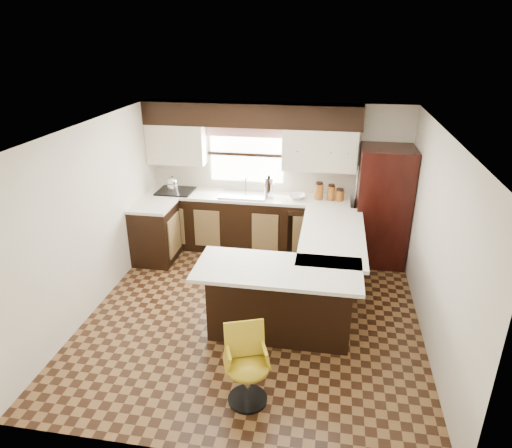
% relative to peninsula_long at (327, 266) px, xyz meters
% --- Properties ---
extents(floor, '(4.40, 4.40, 0.00)m').
position_rel_peninsula_long_xyz_m(floor, '(-0.90, -0.62, -0.45)').
color(floor, '#49301A').
rests_on(floor, ground).
extents(ceiling, '(4.40, 4.40, 0.00)m').
position_rel_peninsula_long_xyz_m(ceiling, '(-0.90, -0.62, 1.95)').
color(ceiling, silver).
rests_on(ceiling, wall_back).
extents(wall_back, '(4.40, 0.00, 4.40)m').
position_rel_peninsula_long_xyz_m(wall_back, '(-0.90, 1.58, 0.75)').
color(wall_back, beige).
rests_on(wall_back, floor).
extents(wall_front, '(4.40, 0.00, 4.40)m').
position_rel_peninsula_long_xyz_m(wall_front, '(-0.90, -2.83, 0.75)').
color(wall_front, beige).
rests_on(wall_front, floor).
extents(wall_left, '(0.00, 4.40, 4.40)m').
position_rel_peninsula_long_xyz_m(wall_left, '(-3.00, -0.62, 0.75)').
color(wall_left, beige).
rests_on(wall_left, floor).
extents(wall_right, '(0.00, 4.40, 4.40)m').
position_rel_peninsula_long_xyz_m(wall_right, '(1.20, -0.62, 0.75)').
color(wall_right, beige).
rests_on(wall_right, floor).
extents(base_cab_back, '(3.30, 0.60, 0.90)m').
position_rel_peninsula_long_xyz_m(base_cab_back, '(-1.35, 1.28, 0.00)').
color(base_cab_back, black).
rests_on(base_cab_back, floor).
extents(base_cab_left, '(0.60, 0.70, 0.90)m').
position_rel_peninsula_long_xyz_m(base_cab_left, '(-2.70, 0.62, 0.00)').
color(base_cab_left, black).
rests_on(base_cab_left, floor).
extents(counter_back, '(3.30, 0.60, 0.04)m').
position_rel_peninsula_long_xyz_m(counter_back, '(-1.35, 1.28, 0.47)').
color(counter_back, silver).
rests_on(counter_back, base_cab_back).
extents(counter_left, '(0.60, 0.70, 0.04)m').
position_rel_peninsula_long_xyz_m(counter_left, '(-2.70, 0.62, 0.47)').
color(counter_left, silver).
rests_on(counter_left, base_cab_left).
extents(soffit, '(3.40, 0.35, 0.36)m').
position_rel_peninsula_long_xyz_m(soffit, '(-1.30, 1.40, 1.77)').
color(soffit, black).
rests_on(soffit, wall_back).
extents(upper_cab_left, '(0.94, 0.35, 0.64)m').
position_rel_peninsula_long_xyz_m(upper_cab_left, '(-2.52, 1.40, 1.27)').
color(upper_cab_left, beige).
rests_on(upper_cab_left, wall_back).
extents(upper_cab_right, '(1.14, 0.35, 0.64)m').
position_rel_peninsula_long_xyz_m(upper_cab_right, '(-0.22, 1.40, 1.27)').
color(upper_cab_right, beige).
rests_on(upper_cab_right, wall_back).
extents(window_pane, '(1.20, 0.02, 0.90)m').
position_rel_peninsula_long_xyz_m(window_pane, '(-1.40, 1.56, 1.10)').
color(window_pane, white).
rests_on(window_pane, wall_back).
extents(valance, '(1.30, 0.06, 0.18)m').
position_rel_peninsula_long_xyz_m(valance, '(-1.40, 1.52, 1.49)').
color(valance, '#D19B93').
rests_on(valance, wall_back).
extents(sink, '(0.75, 0.45, 0.03)m').
position_rel_peninsula_long_xyz_m(sink, '(-1.40, 1.25, 0.51)').
color(sink, '#B2B2B7').
rests_on(sink, counter_back).
extents(dishwasher, '(0.58, 0.03, 0.78)m').
position_rel_peninsula_long_xyz_m(dishwasher, '(-0.35, 0.99, -0.02)').
color(dishwasher, black).
rests_on(dishwasher, floor).
extents(cooktop, '(0.58, 0.50, 0.02)m').
position_rel_peninsula_long_xyz_m(cooktop, '(-2.55, 1.25, 0.51)').
color(cooktop, black).
rests_on(cooktop, counter_back).
extents(peninsula_long, '(0.60, 1.95, 0.90)m').
position_rel_peninsula_long_xyz_m(peninsula_long, '(0.00, 0.00, 0.00)').
color(peninsula_long, black).
rests_on(peninsula_long, floor).
extents(peninsula_return, '(1.65, 0.60, 0.90)m').
position_rel_peninsula_long_xyz_m(peninsula_return, '(-0.53, -0.97, 0.00)').
color(peninsula_return, black).
rests_on(peninsula_return, floor).
extents(counter_pen_long, '(0.84, 1.95, 0.04)m').
position_rel_peninsula_long_xyz_m(counter_pen_long, '(0.05, 0.00, 0.47)').
color(counter_pen_long, silver).
rests_on(counter_pen_long, peninsula_long).
extents(counter_pen_return, '(1.89, 0.84, 0.04)m').
position_rel_peninsula_long_xyz_m(counter_pen_return, '(-0.55, -1.06, 0.47)').
color(counter_pen_return, silver).
rests_on(counter_pen_return, peninsula_return).
extents(refrigerator, '(0.79, 0.76, 1.84)m').
position_rel_peninsula_long_xyz_m(refrigerator, '(0.79, 1.21, 0.47)').
color(refrigerator, black).
rests_on(refrigerator, floor).
extents(bar_chair, '(0.56, 0.56, 0.81)m').
position_rel_peninsula_long_xyz_m(bar_chair, '(-0.70, -2.13, -0.04)').
color(bar_chair, gold).
rests_on(bar_chair, floor).
extents(kettle, '(0.18, 0.18, 0.25)m').
position_rel_peninsula_long_xyz_m(kettle, '(-2.59, 1.26, 0.64)').
color(kettle, silver).
rests_on(kettle, cooktop).
extents(percolator, '(0.15, 0.15, 0.32)m').
position_rel_peninsula_long_xyz_m(percolator, '(-0.99, 1.28, 0.66)').
color(percolator, silver).
rests_on(percolator, counter_back).
extents(mixing_bowl, '(0.32, 0.32, 0.07)m').
position_rel_peninsula_long_xyz_m(mixing_bowl, '(-0.54, 1.28, 0.53)').
color(mixing_bowl, white).
rests_on(mixing_bowl, counter_back).
extents(canister_large, '(0.14, 0.14, 0.25)m').
position_rel_peninsula_long_xyz_m(canister_large, '(-0.19, 1.30, 0.62)').
color(canister_large, brown).
rests_on(canister_large, counter_back).
extents(canister_med, '(0.12, 0.12, 0.23)m').
position_rel_peninsula_long_xyz_m(canister_med, '(-0.01, 1.30, 0.61)').
color(canister_med, brown).
rests_on(canister_med, counter_back).
extents(canister_small, '(0.13, 0.13, 0.16)m').
position_rel_peninsula_long_xyz_m(canister_small, '(0.13, 1.30, 0.58)').
color(canister_small, brown).
rests_on(canister_small, counter_back).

